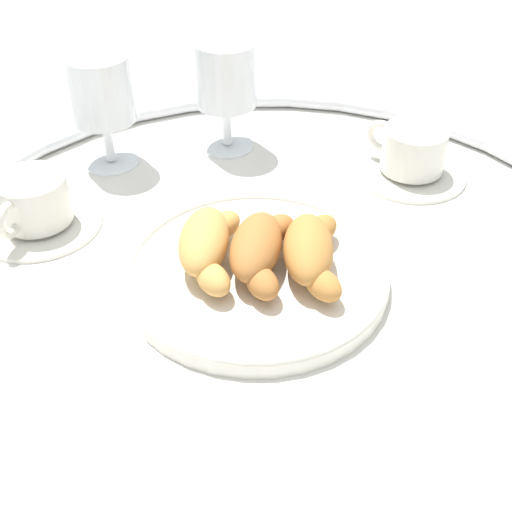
{
  "coord_description": "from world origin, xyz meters",
  "views": [
    {
      "loc": [
        0.52,
        -0.08,
        0.43
      ],
      "look_at": [
        0.01,
        -0.02,
        0.03
      ],
      "focal_mm": 47.25,
      "sensor_mm": 36.0,
      "label": 1
    }
  ],
  "objects_px": {
    "croissant_small": "(259,248)",
    "croissant_extra": "(311,250)",
    "pastry_plate": "(256,271)",
    "juice_glass_left": "(101,95)",
    "coffee_cup_near": "(412,155)",
    "juice_glass_right": "(226,80)",
    "croissant_large": "(208,245)",
    "coffee_cup_far": "(35,207)"
  },
  "relations": [
    {
      "from": "croissant_small",
      "to": "croissant_extra",
      "type": "xyz_separation_m",
      "value": [
        0.01,
        0.05,
        0.0
      ]
    },
    {
      "from": "pastry_plate",
      "to": "juice_glass_left",
      "type": "xyz_separation_m",
      "value": [
        -0.25,
        -0.16,
        0.08
      ]
    },
    {
      "from": "coffee_cup_near",
      "to": "juice_glass_left",
      "type": "xyz_separation_m",
      "value": [
        -0.07,
        -0.37,
        0.07
      ]
    },
    {
      "from": "juice_glass_left",
      "to": "juice_glass_right",
      "type": "relative_size",
      "value": 1.0
    },
    {
      "from": "croissant_small",
      "to": "croissant_large",
      "type": "bearing_deg",
      "value": -101.33
    },
    {
      "from": "pastry_plate",
      "to": "coffee_cup_far",
      "type": "height_order",
      "value": "coffee_cup_far"
    },
    {
      "from": "croissant_extra",
      "to": "coffee_cup_far",
      "type": "height_order",
      "value": "croissant_extra"
    },
    {
      "from": "juice_glass_left",
      "to": "coffee_cup_far",
      "type": "bearing_deg",
      "value": -28.89
    },
    {
      "from": "croissant_extra",
      "to": "juice_glass_left",
      "type": "relative_size",
      "value": 0.97
    },
    {
      "from": "juice_glass_left",
      "to": "croissant_large",
      "type": "bearing_deg",
      "value": 24.64
    },
    {
      "from": "croissant_extra",
      "to": "juice_glass_left",
      "type": "height_order",
      "value": "juice_glass_left"
    },
    {
      "from": "coffee_cup_near",
      "to": "juice_glass_right",
      "type": "bearing_deg",
      "value": -113.71
    },
    {
      "from": "coffee_cup_far",
      "to": "croissant_large",
      "type": "bearing_deg",
      "value": 59.12
    },
    {
      "from": "coffee_cup_far",
      "to": "juice_glass_left",
      "type": "relative_size",
      "value": 0.97
    },
    {
      "from": "croissant_large",
      "to": "croissant_extra",
      "type": "relative_size",
      "value": 1.0
    },
    {
      "from": "coffee_cup_near",
      "to": "juice_glass_right",
      "type": "relative_size",
      "value": 0.97
    },
    {
      "from": "pastry_plate",
      "to": "juice_glass_right",
      "type": "distance_m",
      "value": 0.28
    },
    {
      "from": "croissant_large",
      "to": "juice_glass_left",
      "type": "relative_size",
      "value": 0.96
    },
    {
      "from": "coffee_cup_near",
      "to": "coffee_cup_far",
      "type": "bearing_deg",
      "value": -82.11
    },
    {
      "from": "pastry_plate",
      "to": "croissant_small",
      "type": "xyz_separation_m",
      "value": [
        0.0,
        0.0,
        0.03
      ]
    },
    {
      "from": "croissant_extra",
      "to": "croissant_small",
      "type": "bearing_deg",
      "value": -100.43
    },
    {
      "from": "croissant_large",
      "to": "juice_glass_right",
      "type": "bearing_deg",
      "value": 171.45
    },
    {
      "from": "pastry_plate",
      "to": "coffee_cup_far",
      "type": "xyz_separation_m",
      "value": [
        -0.12,
        -0.23,
        0.02
      ]
    },
    {
      "from": "coffee_cup_near",
      "to": "croissant_small",
      "type": "bearing_deg",
      "value": -49.14
    },
    {
      "from": "croissant_small",
      "to": "pastry_plate",
      "type": "bearing_deg",
      "value": -106.74
    },
    {
      "from": "croissant_small",
      "to": "coffee_cup_near",
      "type": "relative_size",
      "value": 0.97
    },
    {
      "from": "pastry_plate",
      "to": "coffee_cup_near",
      "type": "height_order",
      "value": "coffee_cup_near"
    },
    {
      "from": "croissant_large",
      "to": "pastry_plate",
      "type": "bearing_deg",
      "value": 79.04
    },
    {
      "from": "croissant_large",
      "to": "juice_glass_right",
      "type": "relative_size",
      "value": 0.96
    },
    {
      "from": "juice_glass_right",
      "to": "croissant_small",
      "type": "bearing_deg",
      "value": 1.96
    },
    {
      "from": "coffee_cup_near",
      "to": "juice_glass_left",
      "type": "height_order",
      "value": "juice_glass_left"
    },
    {
      "from": "croissant_large",
      "to": "croissant_small",
      "type": "xyz_separation_m",
      "value": [
        0.01,
        0.05,
        0.0
      ]
    },
    {
      "from": "pastry_plate",
      "to": "croissant_small",
      "type": "relative_size",
      "value": 2.0
    },
    {
      "from": "croissant_large",
      "to": "coffee_cup_near",
      "type": "xyz_separation_m",
      "value": [
        -0.17,
        0.26,
        -0.01
      ]
    },
    {
      "from": "coffee_cup_far",
      "to": "juice_glass_right",
      "type": "bearing_deg",
      "value": 125.13
    },
    {
      "from": "coffee_cup_far",
      "to": "juice_glass_right",
      "type": "relative_size",
      "value": 0.97
    },
    {
      "from": "coffee_cup_near",
      "to": "juice_glass_right",
      "type": "height_order",
      "value": "juice_glass_right"
    },
    {
      "from": "pastry_plate",
      "to": "croissant_extra",
      "type": "relative_size",
      "value": 1.94
    },
    {
      "from": "croissant_large",
      "to": "croissant_extra",
      "type": "xyz_separation_m",
      "value": [
        0.02,
        0.1,
        0.0
      ]
    },
    {
      "from": "coffee_cup_far",
      "to": "juice_glass_left",
      "type": "height_order",
      "value": "juice_glass_left"
    },
    {
      "from": "pastry_plate",
      "to": "juice_glass_left",
      "type": "bearing_deg",
      "value": -147.87
    },
    {
      "from": "croissant_small",
      "to": "juice_glass_right",
      "type": "bearing_deg",
      "value": -178.04
    }
  ]
}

